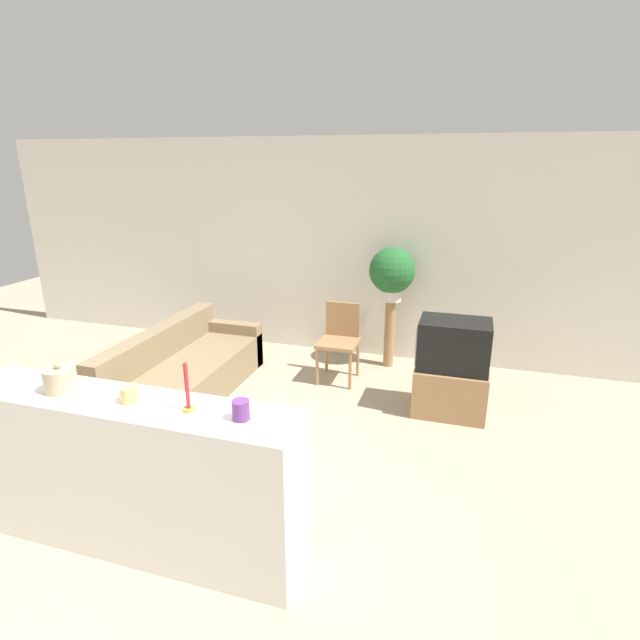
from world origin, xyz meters
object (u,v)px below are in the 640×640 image
Objects in this scene: couch at (183,373)px; wooden_chair at (340,337)px; television at (453,344)px; decorative_bowl at (60,379)px; potted_plant at (392,272)px.

wooden_chair reaches higher than couch.
couch is 3.05× the size of television.
couch is 2.22m from decorative_bowl.
potted_plant is (0.48, 0.53, 0.68)m from wooden_chair.
television is 0.78× the size of wooden_chair.
couch is 1.76m from wooden_chair.
couch is at bearing -170.58° from television.
potted_plant is at bearing 127.90° from television.
decorative_bowl is at bearing -113.79° from potted_plant.
wooden_chair is 4.48× the size of decorative_bowl.
wooden_chair is at bearing 31.90° from couch.
couch is at bearing -148.10° from wooden_chair.
television reaches higher than wooden_chair.
television is (2.74, 0.45, 0.46)m from couch.
potted_plant reaches higher than decorative_bowl.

